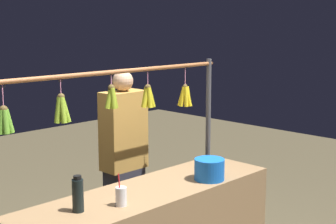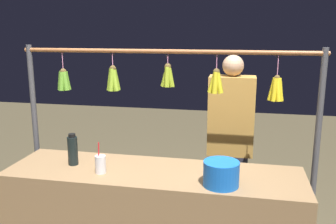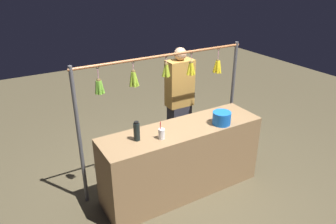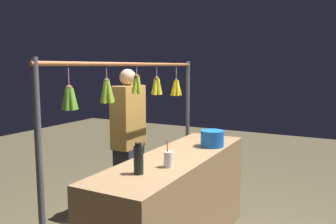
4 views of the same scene
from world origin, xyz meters
name	(u,v)px [view 1 (image 1 of 4)]	position (x,y,z in m)	size (l,w,h in m)	color
display_rack	(110,133)	(0.01, -0.41, 1.23)	(2.28, 0.12, 1.71)	#4C4C51
water_bottle	(78,195)	(0.59, -0.01, 1.00)	(0.07, 0.07, 0.23)	black
blue_bucket	(209,169)	(-0.46, 0.15, 0.97)	(0.22, 0.22, 0.16)	blue
drink_cup	(121,196)	(0.34, 0.10, 0.96)	(0.07, 0.07, 0.21)	silver
vendor_person	(124,165)	(-0.49, -0.83, 0.80)	(0.39, 0.21, 1.63)	#2D2D38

